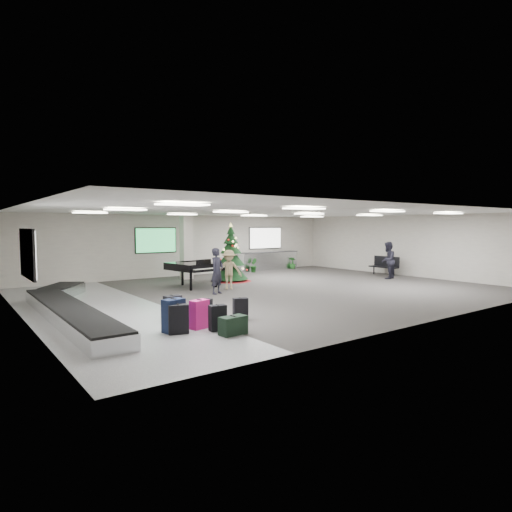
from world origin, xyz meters
TOP-DOWN VIEW (x-y plane):
  - ground at (0.00, 0.00)m, footprint 18.00×18.00m
  - room_envelope at (-0.38, 0.67)m, footprint 18.02×14.02m
  - baggage_carousel at (-7.84, -0.08)m, footprint 2.28×9.71m
  - service_counter at (5.00, 6.65)m, footprint 4.05×0.65m
  - suitcase_0 at (-5.27, -4.41)m, footprint 0.45×0.29m
  - suitcase_1 at (-4.14, -3.76)m, footprint 0.45×0.32m
  - pink_suitcase at (-5.54, -3.95)m, footprint 0.52×0.37m
  - suitcase_3 at (-4.74, -2.91)m, footprint 0.41×0.34m
  - navy_suitcase at (-6.21, -3.87)m, footprint 0.60×0.44m
  - suitcase_5 at (-6.21, -4.10)m, footprint 0.53×0.38m
  - green_duffel at (-5.18, -4.97)m, footprint 0.70×0.40m
  - suitcase_8 at (-5.64, -2.59)m, footprint 0.48×0.31m
  - christmas_tree at (0.29, 3.54)m, footprint 1.94×1.94m
  - grand_piano at (-2.11, 2.78)m, footprint 1.95×2.37m
  - bench at (8.29, 0.75)m, footprint 0.54×1.59m
  - traveler_a at (-2.25, 0.61)m, footprint 0.76×0.65m
  - traveler_b at (-1.20, 1.40)m, footprint 1.21×1.06m
  - traveler_bench at (7.03, -0.35)m, footprint 1.07×0.95m
  - potted_plant_left at (3.47, 6.09)m, footprint 0.53×0.55m
  - potted_plant_right at (6.52, 6.20)m, footprint 0.55×0.55m

SIDE VIEW (x-z plane):
  - ground at x=0.00m, z-range 0.00..0.00m
  - baggage_carousel at x=-7.84m, z-range 0.00..0.43m
  - green_duffel at x=-5.18m, z-range -0.01..0.46m
  - suitcase_3 at x=-4.74m, z-range -0.01..0.55m
  - suitcase_1 at x=-4.14m, z-range -0.01..0.63m
  - suitcase_0 at x=-5.27m, z-range -0.01..0.66m
  - suitcase_8 at x=-5.64m, z-range -0.01..0.69m
  - suitcase_5 at x=-6.21m, z-range -0.01..0.73m
  - potted_plant_right at x=6.52m, z-range 0.00..0.72m
  - pink_suitcase at x=-5.54m, z-range -0.01..0.75m
  - potted_plant_left at x=3.47m, z-range 0.00..0.79m
  - navy_suitcase at x=-6.21m, z-range -0.01..0.83m
  - service_counter at x=5.00m, z-range 0.01..1.09m
  - bench at x=8.29m, z-range 0.06..1.07m
  - traveler_b at x=-1.20m, z-range 0.00..1.63m
  - grand_piano at x=-2.11m, z-range 0.26..1.50m
  - traveler_a at x=-2.25m, z-range 0.00..1.78m
  - traveler_bench at x=7.03m, z-range 0.00..1.84m
  - christmas_tree at x=0.29m, z-range -0.44..2.33m
  - room_envelope at x=-0.38m, z-range 0.73..3.94m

